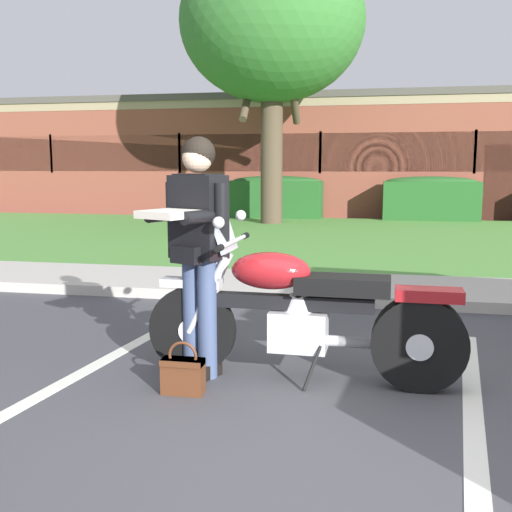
{
  "coord_description": "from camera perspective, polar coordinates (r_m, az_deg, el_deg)",
  "views": [
    {
      "loc": [
        0.21,
        -3.02,
        1.5
      ],
      "look_at": [
        -0.65,
        1.21,
        0.85
      ],
      "focal_mm": 41.92,
      "sensor_mm": 36.0,
      "label": 1
    }
  ],
  "objects": [
    {
      "name": "brick_building",
      "position": [
        22.2,
        7.25,
        9.33
      ],
      "size": [
        25.41,
        9.23,
        3.67
      ],
      "color": "brown",
      "rests_on": "ground"
    },
    {
      "name": "shade_tree",
      "position": [
        15.74,
        1.55,
        21.25
      ],
      "size": [
        4.56,
        4.56,
        6.95
      ],
      "color": "#4C3D2D",
      "rests_on": "ground"
    },
    {
      "name": "grass_lawn",
      "position": [
        12.57,
        10.35,
        1.68
      ],
      "size": [
        60.0,
        8.91,
        0.06
      ],
      "primitive_type": "cube",
      "color": "#518E3D",
      "rests_on": "ground"
    },
    {
      "name": "concrete_walk",
      "position": [
        7.42,
        9.56,
        -2.92
      ],
      "size": [
        60.0,
        1.5,
        0.08
      ],
      "primitive_type": "cube",
      "color": "#B7B2A8",
      "rests_on": "ground"
    },
    {
      "name": "hedge_left",
      "position": [
        17.19,
        1.91,
        5.7
      ],
      "size": [
        2.64,
        0.9,
        1.24
      ],
      "color": "#235623",
      "rests_on": "ground"
    },
    {
      "name": "stall_stripe_0",
      "position": [
        4.16,
        -21.48,
        -13.15
      ],
      "size": [
        0.68,
        4.38,
        0.01
      ],
      "primitive_type": "cube",
      "rotation": [
        0.0,
        0.0,
        -0.13
      ],
      "color": "silver",
      "rests_on": "ground"
    },
    {
      "name": "ground_plane",
      "position": [
        3.38,
        7.02,
        -17.84
      ],
      "size": [
        140.0,
        140.0,
        0.0
      ],
      "primitive_type": "plane",
      "color": "#424247"
    },
    {
      "name": "rider_person",
      "position": [
        4.19,
        -5.7,
        1.76
      ],
      "size": [
        0.57,
        0.66,
        1.7
      ],
      "color": "black",
      "rests_on": "ground"
    },
    {
      "name": "handbag",
      "position": [
        4.06,
        -6.99,
        -10.99
      ],
      "size": [
        0.28,
        0.13,
        0.36
      ],
      "color": "#562D19",
      "rests_on": "ground"
    },
    {
      "name": "curb_strip",
      "position": [
        6.59,
        9.32,
        -4.2
      ],
      "size": [
        60.0,
        0.2,
        0.12
      ],
      "primitive_type": "cube",
      "color": "#B7B2A8",
      "rests_on": "ground"
    },
    {
      "name": "stall_stripe_1",
      "position": [
        3.6,
        20.17,
        -16.56
      ],
      "size": [
        0.68,
        4.38,
        0.01
      ],
      "primitive_type": "cube",
      "rotation": [
        0.0,
        0.0,
        -0.13
      ],
      "color": "silver",
      "rests_on": "ground"
    },
    {
      "name": "hedge_center_left",
      "position": [
        17.01,
        16.32,
        5.33
      ],
      "size": [
        2.54,
        0.9,
        1.24
      ],
      "color": "#235623",
      "rests_on": "ground"
    },
    {
      "name": "motorcycle",
      "position": [
        4.18,
        5.45,
        -5.46
      ],
      "size": [
        2.24,
        0.82,
        1.26
      ],
      "color": "black",
      "rests_on": "ground"
    }
  ]
}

